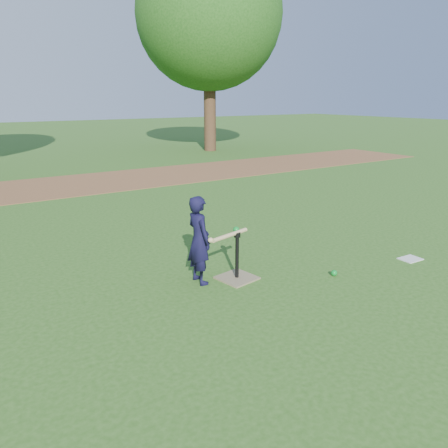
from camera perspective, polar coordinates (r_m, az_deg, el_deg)
ground at (r=5.65m, az=5.07°, el=-6.92°), size 80.00×80.00×0.00m
dirt_strip at (r=12.21m, az=-17.17°, el=5.14°), size 24.00×3.00×0.01m
child at (r=5.30m, az=-3.29°, el=-2.10°), size 0.26×0.40×1.10m
wiffle_ball_ground at (r=5.82m, az=14.18°, el=-6.22°), size 0.08×0.08×0.08m
clipboard at (r=6.75m, az=23.15°, el=-4.21°), size 0.31×0.24×0.01m
batting_tee at (r=5.54m, az=1.70°, el=-6.10°), size 0.50×0.50×0.61m
swing_action at (r=5.31m, az=0.71°, el=-1.36°), size 0.63×0.26×0.08m
tree_right at (r=19.03m, az=-1.97°, el=25.59°), size 5.80×5.80×8.21m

